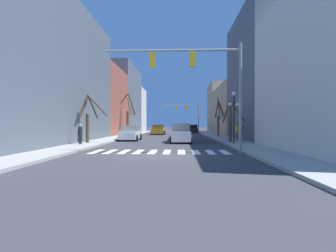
# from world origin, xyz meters

# --- Properties ---
(ground_plane) EXTENTS (240.00, 240.00, 0.00)m
(ground_plane) POSITION_xyz_m (0.00, 0.00, 0.00)
(ground_plane) COLOR #38383D
(sidewalk_left) EXTENTS (2.47, 90.00, 0.15)m
(sidewalk_left) POSITION_xyz_m (-6.31, 0.00, 0.07)
(sidewalk_left) COLOR #9E9E99
(sidewalk_left) RESTS_ON ground_plane
(sidewalk_right) EXTENTS (2.47, 90.00, 0.15)m
(sidewalk_right) POSITION_xyz_m (6.31, 0.00, 0.07)
(sidewalk_right) COLOR #9E9E99
(sidewalk_right) RESTS_ON ground_plane
(building_row_left) EXTENTS (6.00, 61.14, 13.08)m
(building_row_left) POSITION_xyz_m (-10.54, 24.76, 5.87)
(building_row_left) COLOR #515B66
(building_row_left) RESTS_ON ground_plane
(building_row_right) EXTENTS (6.00, 51.29, 13.54)m
(building_row_right) POSITION_xyz_m (10.54, 18.78, 5.31)
(building_row_right) COLOR beige
(building_row_right) RESTS_ON ground_plane
(crosswalk_stripes) EXTENTS (8.55, 2.60, 0.01)m
(crosswalk_stripes) POSITION_xyz_m (0.00, 1.82, 0.00)
(crosswalk_stripes) COLOR white
(crosswalk_stripes) RESTS_ON ground_plane
(traffic_signal_near) EXTENTS (8.13, 0.28, 6.53)m
(traffic_signal_near) POSITION_xyz_m (2.44, 1.03, 4.81)
(traffic_signal_near) COLOR gray
(traffic_signal_near) RESTS_ON ground_plane
(traffic_signal_far) EXTENTS (6.55, 0.28, 5.61)m
(traffic_signal_far) POSITION_xyz_m (2.87, 34.52, 4.08)
(traffic_signal_far) COLOR gray
(traffic_signal_far) RESTS_ON ground_plane
(street_lamp_right_corner) EXTENTS (0.95, 0.36, 4.33)m
(street_lamp_right_corner) POSITION_xyz_m (5.80, 7.59, 3.22)
(street_lamp_right_corner) COLOR black
(street_lamp_right_corner) RESTS_ON sidewalk_right
(car_parked_right_mid) EXTENTS (2.12, 4.32, 1.60)m
(car_parked_right_mid) POSITION_xyz_m (3.89, 37.27, 0.75)
(car_parked_right_mid) COLOR black
(car_parked_right_mid) RESTS_ON ground_plane
(car_driving_away_lane) EXTENTS (1.97, 4.49, 1.79)m
(car_driving_away_lane) POSITION_xyz_m (1.38, 10.16, 0.83)
(car_driving_away_lane) COLOR silver
(car_driving_away_lane) RESTS_ON ground_plane
(car_parked_left_far) EXTENTS (2.18, 4.39, 1.63)m
(car_parked_left_far) POSITION_xyz_m (-2.21, 28.38, 0.76)
(car_parked_left_far) COLOR #A38423
(car_parked_left_far) RESTS_ON ground_plane
(car_driving_toward_lane) EXTENTS (2.00, 4.12, 1.59)m
(car_driving_toward_lane) POSITION_xyz_m (-3.95, 12.91, 0.74)
(car_driving_toward_lane) COLOR white
(car_driving_toward_lane) RESTS_ON ground_plane
(pedestrian_on_right_sidewalk) EXTENTS (0.23, 0.69, 1.60)m
(pedestrian_on_right_sidewalk) POSITION_xyz_m (-6.64, 5.88, 1.10)
(pedestrian_on_right_sidewalk) COLOR black
(pedestrian_on_right_sidewalk) RESTS_ON sidewalk_left
(pedestrian_crossing_street) EXTENTS (0.52, 0.70, 1.82)m
(pedestrian_crossing_street) POSITION_xyz_m (6.76, 9.16, 1.23)
(pedestrian_crossing_street) COLOR #282D47
(pedestrian_crossing_street) RESTS_ON sidewalk_right
(pedestrian_on_left_sidewalk) EXTENTS (0.31, 0.73, 1.70)m
(pedestrian_on_left_sidewalk) POSITION_xyz_m (6.79, 10.88, 1.16)
(pedestrian_on_left_sidewalk) COLOR #7A705B
(pedestrian_on_left_sidewalk) RESTS_ON sidewalk_right
(street_tree_left_mid) EXTENTS (1.37, 2.38, 5.14)m
(street_tree_left_mid) POSITION_xyz_m (6.42, 20.14, 2.48)
(street_tree_left_mid) COLOR brown
(street_tree_left_mid) RESTS_ON sidewalk_right
(street_tree_right_far) EXTENTS (2.47, 1.83, 4.19)m
(street_tree_right_far) POSITION_xyz_m (-6.61, 7.67, 2.22)
(street_tree_right_far) COLOR #473828
(street_tree_right_far) RESTS_ON sidewalk_left
(street_tree_right_near) EXTENTS (1.81, 1.90, 3.78)m
(street_tree_right_near) POSITION_xyz_m (5.89, 9.39, 1.79)
(street_tree_right_near) COLOR brown
(street_tree_right_near) RESTS_ON sidewalk_right
(street_tree_left_near) EXTENTS (3.28, 4.29, 6.16)m
(street_tree_left_near) POSITION_xyz_m (-6.39, 24.17, 3.02)
(street_tree_left_near) COLOR brown
(street_tree_left_near) RESTS_ON sidewalk_left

